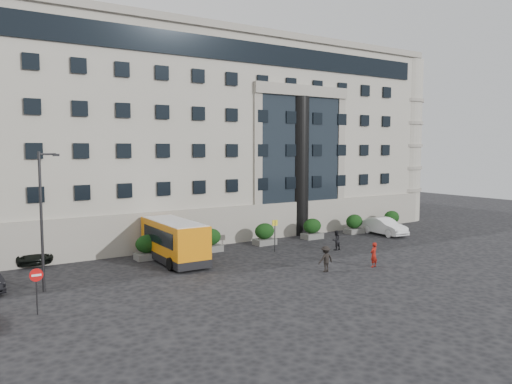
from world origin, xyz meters
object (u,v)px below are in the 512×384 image
at_px(white_taxi, 384,226).
at_px(pedestrian_c, 326,259).
at_px(hedge_e, 354,224).
at_px(street_lamp, 42,216).
at_px(hedge_b, 210,240).
at_px(pedestrian_a, 374,255).
at_px(parked_car_d, 29,251).
at_px(minibus, 174,239).
at_px(no_entry_sign, 36,282).
at_px(pedestrian_b, 336,240).
at_px(hedge_c, 265,234).
at_px(hedge_d, 312,229).
at_px(bus_stop_sign, 275,230).
at_px(hedge_f, 392,220).
at_px(hedge_a, 148,247).

distance_m(white_taxi, pedestrian_c, 16.11).
distance_m(hedge_e, street_lamp, 29.34).
bearing_deg(hedge_b, pedestrian_c, -71.24).
bearing_deg(pedestrian_c, pedestrian_a, 167.95).
bearing_deg(parked_car_d, minibus, -36.89).
relative_size(no_entry_sign, pedestrian_b, 1.46).
height_order(hedge_c, pedestrian_b, hedge_c).
relative_size(hedge_e, pedestrian_b, 1.16).
relative_size(white_taxi, pedestrian_a, 2.84).
xyz_separation_m(hedge_d, no_entry_sign, (-24.60, -8.84, 0.72)).
bearing_deg(bus_stop_sign, pedestrian_a, -70.91).
bearing_deg(minibus, hedge_f, 5.36).
bearing_deg(hedge_f, hedge_e, 180.00).
distance_m(hedge_e, parked_car_d, 28.58).
bearing_deg(hedge_c, pedestrian_b, -54.32).
bearing_deg(pedestrian_b, bus_stop_sign, -30.06).
distance_m(hedge_c, pedestrian_b, 6.14).
relative_size(white_taxi, pedestrian_c, 2.81).
relative_size(hedge_c, hedge_e, 1.00).
xyz_separation_m(hedge_c, pedestrian_b, (3.58, -4.99, -0.13)).
bearing_deg(bus_stop_sign, hedge_b, 146.93).
height_order(street_lamp, parked_car_d, street_lamp).
height_order(hedge_a, minibus, minibus).
bearing_deg(white_taxi, pedestrian_c, -147.35).
bearing_deg(hedge_c, hedge_e, 0.00).
relative_size(hedge_c, hedge_f, 1.00).
distance_m(hedge_b, street_lamp, 14.41).
bearing_deg(pedestrian_b, parked_car_d, -26.66).
bearing_deg(white_taxi, hedge_e, 134.59).
relative_size(hedge_b, pedestrian_b, 1.16).
bearing_deg(minibus, hedge_b, 26.59).
xyz_separation_m(hedge_a, pedestrian_c, (8.59, -9.97, -0.06)).
relative_size(hedge_a, hedge_f, 1.00).
height_order(minibus, white_taxi, minibus).
height_order(bus_stop_sign, white_taxi, bus_stop_sign).
distance_m(hedge_a, hedge_d, 15.60).
bearing_deg(hedge_a, hedge_c, 0.00).
distance_m(hedge_a, white_taxi, 22.73).
xyz_separation_m(hedge_a, hedge_f, (26.00, 0.00, 0.00)).
relative_size(hedge_a, no_entry_sign, 0.79).
relative_size(hedge_c, pedestrian_c, 1.06).
bearing_deg(hedge_d, minibus, -172.60).
distance_m(hedge_a, pedestrian_b, 14.85).
height_order(hedge_e, hedge_f, same).
distance_m(hedge_d, minibus, 14.42).
height_order(hedge_e, pedestrian_a, hedge_e).
relative_size(bus_stop_sign, minibus, 0.35).
bearing_deg(parked_car_d, bus_stop_sign, -25.16).
bearing_deg(hedge_a, pedestrian_c, -49.27).
height_order(hedge_e, pedestrian_c, hedge_e).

